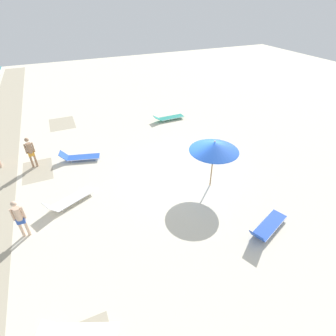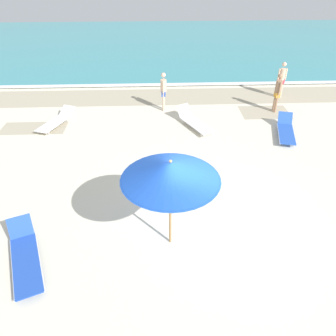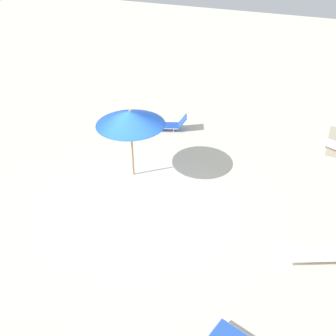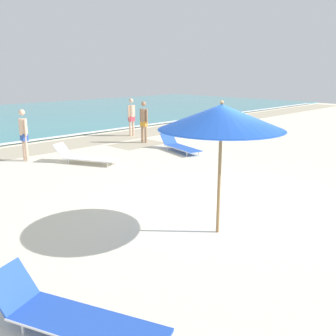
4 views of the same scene
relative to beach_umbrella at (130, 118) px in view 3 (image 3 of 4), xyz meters
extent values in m
cube|color=beige|center=(1.12, 0.66, -2.28)|extent=(60.00, 60.00, 0.16)
cylinder|color=#9E7547|center=(0.00, 0.00, -1.10)|extent=(0.06, 0.06, 2.21)
cone|color=blue|center=(0.00, 0.00, 0.01)|extent=(2.28, 2.28, 0.45)
cylinder|color=#163D95|center=(0.00, 0.00, -0.21)|extent=(2.21, 2.21, 0.01)
sphere|color=#9E7547|center=(0.00, 0.00, 0.26)|extent=(0.07, 0.07, 0.07)
cube|color=blue|center=(-3.41, -0.74, -2.02)|extent=(1.27, 1.99, 0.03)
cylinder|color=silver|center=(-3.68, -0.85, -2.02)|extent=(0.74, 1.77, 0.03)
cylinder|color=silver|center=(-3.13, -0.63, -2.02)|extent=(0.74, 1.77, 0.03)
cube|color=blue|center=(-3.82, 0.29, -1.80)|extent=(0.66, 0.54, 0.46)
cylinder|color=silver|center=(-3.36, -1.52, -2.12)|extent=(0.03, 0.03, 0.16)
cylinder|color=silver|center=(-2.89, -1.33, -2.12)|extent=(0.03, 0.03, 0.16)
cylinder|color=silver|center=(-3.92, -0.15, -2.12)|extent=(0.03, 0.03, 0.16)
cylinder|color=silver|center=(-3.45, 0.04, -2.12)|extent=(0.03, 0.03, 0.16)
cube|color=white|center=(1.44, 6.35, -2.02)|extent=(1.36, 1.94, 0.03)
cylinder|color=silver|center=(1.17, 6.22, -2.02)|extent=(0.85, 1.69, 0.03)
cylinder|color=silver|center=(1.71, 6.49, -2.02)|extent=(0.85, 1.69, 0.03)
cylinder|color=silver|center=(1.53, 5.59, -2.12)|extent=(0.03, 0.03, 0.16)
cylinder|color=silver|center=(1.99, 5.81, -2.12)|extent=(0.03, 0.03, 0.16)
cylinder|color=silver|center=(-5.11, 6.20, -2.12)|extent=(0.03, 0.03, 0.16)
cylinder|color=silver|center=(-4.64, 6.01, -2.12)|extent=(0.03, 0.03, 0.16)
cylinder|color=silver|center=(4.47, 4.79, -2.12)|extent=(0.03, 0.03, 0.16)
camera|label=1|loc=(-8.59, 5.99, 5.86)|focal=28.00mm
camera|label=2|loc=(-0.31, -5.96, 4.09)|focal=35.00mm
camera|label=3|loc=(9.45, 5.59, 5.39)|focal=40.00mm
camera|label=4|loc=(-5.40, -4.00, 0.80)|focal=40.00mm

